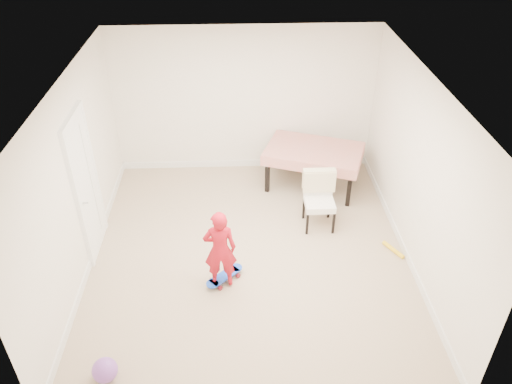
{
  "coord_description": "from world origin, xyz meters",
  "views": [
    {
      "loc": [
        -0.15,
        -5.49,
        4.79
      ],
      "look_at": [
        0.1,
        0.2,
        0.95
      ],
      "focal_mm": 35.0,
      "sensor_mm": 36.0,
      "label": 1
    }
  ],
  "objects_px": {
    "dining_chair": "(320,201)",
    "child": "(220,251)",
    "balloon": "(105,370)",
    "skateboard": "(225,278)",
    "dining_table": "(313,168)"
  },
  "relations": [
    {
      "from": "dining_chair",
      "to": "child",
      "type": "xyz_separation_m",
      "value": [
        -1.48,
        -1.23,
        0.13
      ]
    },
    {
      "from": "dining_table",
      "to": "dining_chair",
      "type": "bearing_deg",
      "value": -72.88
    },
    {
      "from": "skateboard",
      "to": "balloon",
      "type": "distance_m",
      "value": 1.97
    },
    {
      "from": "dining_chair",
      "to": "skateboard",
      "type": "height_order",
      "value": "dining_chair"
    },
    {
      "from": "skateboard",
      "to": "balloon",
      "type": "height_order",
      "value": "balloon"
    },
    {
      "from": "dining_chair",
      "to": "balloon",
      "type": "bearing_deg",
      "value": -136.46
    },
    {
      "from": "dining_table",
      "to": "balloon",
      "type": "bearing_deg",
      "value": -106.36
    },
    {
      "from": "balloon",
      "to": "dining_chair",
      "type": "bearing_deg",
      "value": 43.99
    },
    {
      "from": "child",
      "to": "balloon",
      "type": "bearing_deg",
      "value": 46.03
    },
    {
      "from": "dining_table",
      "to": "skateboard",
      "type": "xyz_separation_m",
      "value": [
        -1.5,
        -2.28,
        -0.32
      ]
    },
    {
      "from": "dining_chair",
      "to": "skateboard",
      "type": "bearing_deg",
      "value": -141.79
    },
    {
      "from": "skateboard",
      "to": "child",
      "type": "bearing_deg",
      "value": -158.16
    },
    {
      "from": "skateboard",
      "to": "dining_table",
      "type": "bearing_deg",
      "value": 13.91
    },
    {
      "from": "dining_table",
      "to": "child",
      "type": "relative_size",
      "value": 1.35
    },
    {
      "from": "dining_table",
      "to": "skateboard",
      "type": "height_order",
      "value": "dining_table"
    }
  ]
}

